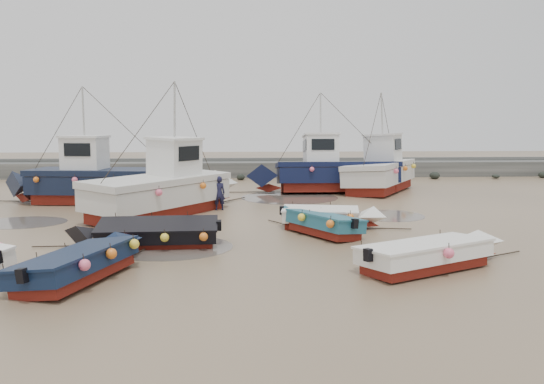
{
  "coord_description": "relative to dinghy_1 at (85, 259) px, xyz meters",
  "views": [
    {
      "loc": [
        -0.88,
        -20.69,
        4.3
      ],
      "look_at": [
        0.42,
        1.62,
        1.4
      ],
      "focal_mm": 35.0,
      "sensor_mm": 36.0,
      "label": 1
    }
  ],
  "objects": [
    {
      "name": "ground",
      "position": [
        5.25,
        5.97,
        -0.54
      ],
      "size": [
        120.0,
        120.0,
        0.0
      ],
      "primitive_type": "plane",
      "color": "#8F7759",
      "rests_on": "ground"
    },
    {
      "name": "seawall",
      "position": [
        5.3,
        27.96,
        0.08
      ],
      "size": [
        60.0,
        4.92,
        1.5
      ],
      "color": "slate",
      "rests_on": "ground"
    },
    {
      "name": "puddle_a",
      "position": [
        1.88,
        3.56,
        -0.54
      ],
      "size": [
        4.39,
        4.39,
        0.01
      ],
      "primitive_type": "cylinder",
      "color": "#564E46",
      "rests_on": "ground"
    },
    {
      "name": "puddle_b",
      "position": [
        11.28,
        9.43,
        -0.54
      ],
      "size": [
        3.3,
        3.3,
        0.01
      ],
      "primitive_type": "cylinder",
      "color": "#564E46",
      "rests_on": "ground"
    },
    {
      "name": "puddle_c",
      "position": [
        -5.24,
        8.62,
        -0.54
      ],
      "size": [
        3.89,
        3.89,
        0.01
      ],
      "primitive_type": "cylinder",
      "color": "#564E46",
      "rests_on": "ground"
    },
    {
      "name": "puddle_d",
      "position": [
        7.17,
        15.81,
        -0.54
      ],
      "size": [
        5.67,
        5.67,
        0.01
      ],
      "primitive_type": "cylinder",
      "color": "#564E46",
      "rests_on": "ground"
    },
    {
      "name": "dinghy_1",
      "position": [
        0.0,
        0.0,
        0.0
      ],
      "size": [
        3.19,
        6.08,
        1.43
      ],
      "rotation": [
        0.0,
        0.0,
        -0.33
      ],
      "color": "maroon",
      "rests_on": "ground"
    },
    {
      "name": "dinghy_2",
      "position": [
        7.33,
        5.49,
        0.02
      ],
      "size": [
        3.45,
        4.92,
        1.43
      ],
      "rotation": [
        0.0,
        0.0,
        0.56
      ],
      "color": "maroon",
      "rests_on": "ground"
    },
    {
      "name": "dinghy_3",
      "position": [
        10.09,
        0.35,
        -0.01
      ],
      "size": [
        6.14,
        3.6,
        1.43
      ],
      "rotation": [
        0.0,
        0.0,
        -1.11
      ],
      "color": "maroon",
      "rests_on": "ground"
    },
    {
      "name": "dinghy_4",
      "position": [
        1.06,
        3.85,
        -0.0
      ],
      "size": [
        6.57,
        2.21,
        1.43
      ],
      "rotation": [
        0.0,
        0.0,
        1.6
      ],
      "color": "maroon",
      "rests_on": "ground"
    },
    {
      "name": "dinghy_5",
      "position": [
        7.98,
        6.6,
        0.02
      ],
      "size": [
        5.31,
        2.34,
        1.43
      ],
      "rotation": [
        0.0,
        0.0,
        -1.75
      ],
      "color": "maroon",
      "rests_on": "ground"
    },
    {
      "name": "cabin_boat_0",
      "position": [
        -3.6,
        14.29,
        0.76
      ],
      "size": [
        11.14,
        3.97,
        6.22
      ],
      "rotation": [
        0.0,
        0.0,
        1.45
      ],
      "color": "maroon",
      "rests_on": "ground"
    },
    {
      "name": "cabin_boat_1",
      "position": [
        0.92,
        10.48,
        0.78
      ],
      "size": [
        7.29,
        9.44,
        6.22
      ],
      "rotation": [
        0.0,
        0.0,
        -0.62
      ],
      "color": "maroon",
      "rests_on": "ground"
    },
    {
      "name": "cabin_boat_2",
      "position": [
        9.74,
        17.93,
        0.78
      ],
      "size": [
        10.69,
        3.23,
        6.22
      ],
      "rotation": [
        0.0,
        0.0,
        1.57
      ],
      "color": "maroon",
      "rests_on": "ground"
    },
    {
      "name": "cabin_boat_3",
      "position": [
        13.47,
        18.55,
        0.81
      ],
      "size": [
        6.56,
        9.08,
        6.22
      ],
      "rotation": [
        0.0,
        0.0,
        -0.56
      ],
      "color": "maroon",
      "rests_on": "ground"
    },
    {
      "name": "person",
      "position": [
        3.26,
        11.48,
        -0.54
      ],
      "size": [
        0.69,
        0.52,
        1.71
      ],
      "primitive_type": "imported",
      "rotation": [
        0.0,
        0.0,
        3.34
      ],
      "color": "#171731",
      "rests_on": "ground"
    }
  ]
}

